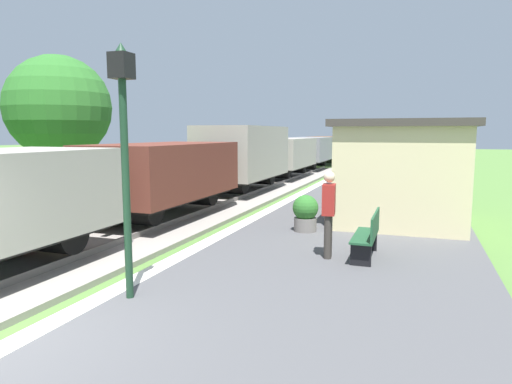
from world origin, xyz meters
TOP-DOWN VIEW (x-y plane):
  - freight_train at (-2.40, 18.32)m, footprint 2.50×39.20m
  - station_hut at (4.40, 10.48)m, footprint 3.50×5.80m
  - bench_near_hut at (3.95, 5.49)m, footprint 0.42×1.50m
  - person_waiting at (3.19, 5.26)m, footprint 0.28×0.40m
  - potted_planter at (2.21, 7.49)m, footprint 0.64×0.64m
  - lamp_post_near at (0.81, 2.08)m, footprint 0.28×0.28m
  - tree_trackside_far at (-8.20, 10.64)m, footprint 3.94×3.94m

SIDE VIEW (x-z plane):
  - bench_near_hut at x=3.95m, z-range 0.27..1.18m
  - potted_planter at x=2.21m, z-range 0.26..1.18m
  - person_waiting at x=3.19m, z-range 0.33..2.04m
  - freight_train at x=-2.40m, z-range 0.09..2.81m
  - station_hut at x=4.40m, z-range 0.26..3.04m
  - lamp_post_near at x=0.81m, z-range 0.95..4.65m
  - tree_trackside_far at x=-8.20m, z-range 0.83..6.45m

